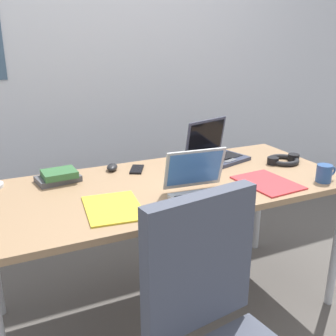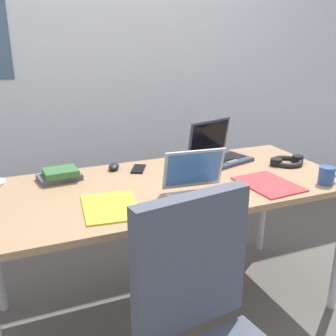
{
  "view_description": "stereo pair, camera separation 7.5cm",
  "coord_description": "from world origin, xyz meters",
  "px_view_note": "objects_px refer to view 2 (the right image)",
  "views": [
    {
      "loc": [
        -0.77,
        -1.67,
        1.45
      ],
      "look_at": [
        0.0,
        0.0,
        0.82
      ],
      "focal_mm": 42.63,
      "sensor_mm": 36.0,
      "label": 1
    },
    {
      "loc": [
        -0.71,
        -1.7,
        1.45
      ],
      "look_at": [
        0.0,
        0.0,
        0.82
      ],
      "focal_mm": 42.63,
      "sensor_mm": 36.0,
      "label": 2
    }
  ],
  "objects_px": {
    "laptop_front_left": "(219,153)",
    "paper_folder_center": "(268,184)",
    "laptop_mid_desk": "(200,190)",
    "coffee_mug": "(327,175)",
    "computer_mouse": "(114,166)",
    "paper_folder_front_right": "(111,207)",
    "book_stack": "(60,175)",
    "headphones": "(287,161)",
    "cell_phone": "(138,169)"
  },
  "relations": [
    {
      "from": "computer_mouse",
      "to": "book_stack",
      "type": "relative_size",
      "value": 0.43
    },
    {
      "from": "book_stack",
      "to": "coffee_mug",
      "type": "xyz_separation_m",
      "value": [
        1.2,
        -0.55,
        0.02
      ]
    },
    {
      "from": "headphones",
      "to": "book_stack",
      "type": "distance_m",
      "value": 1.25
    },
    {
      "from": "computer_mouse",
      "to": "paper_folder_front_right",
      "type": "xyz_separation_m",
      "value": [
        -0.15,
        -0.48,
        -0.01
      ]
    },
    {
      "from": "book_stack",
      "to": "paper_folder_front_right",
      "type": "distance_m",
      "value": 0.45
    },
    {
      "from": "headphones",
      "to": "paper_folder_center",
      "type": "bearing_deg",
      "value": -141.61
    },
    {
      "from": "laptop_front_left",
      "to": "book_stack",
      "type": "height_order",
      "value": "laptop_front_left"
    },
    {
      "from": "laptop_front_left",
      "to": "coffee_mug",
      "type": "relative_size",
      "value": 3.2
    },
    {
      "from": "cell_phone",
      "to": "computer_mouse",
      "type": "bearing_deg",
      "value": -177.4
    },
    {
      "from": "laptop_mid_desk",
      "to": "paper_folder_center",
      "type": "distance_m",
      "value": 0.39
    },
    {
      "from": "laptop_mid_desk",
      "to": "book_stack",
      "type": "height_order",
      "value": "laptop_mid_desk"
    },
    {
      "from": "laptop_front_left",
      "to": "headphones",
      "type": "relative_size",
      "value": 1.69
    },
    {
      "from": "cell_phone",
      "to": "laptop_mid_desk",
      "type": "bearing_deg",
      "value": -47.4
    },
    {
      "from": "computer_mouse",
      "to": "paper_folder_front_right",
      "type": "height_order",
      "value": "computer_mouse"
    },
    {
      "from": "paper_folder_center",
      "to": "headphones",
      "type": "bearing_deg",
      "value": 38.39
    },
    {
      "from": "headphones",
      "to": "laptop_mid_desk",
      "type": "bearing_deg",
      "value": -159.1
    },
    {
      "from": "laptop_front_left",
      "to": "coffee_mug",
      "type": "xyz_separation_m",
      "value": [
        0.3,
        -0.54,
        -0.0
      ]
    },
    {
      "from": "laptop_front_left",
      "to": "paper_folder_center",
      "type": "xyz_separation_m",
      "value": [
        0.03,
        -0.44,
        -0.04
      ]
    },
    {
      "from": "headphones",
      "to": "paper_folder_center",
      "type": "distance_m",
      "value": 0.38
    },
    {
      "from": "headphones",
      "to": "cell_phone",
      "type": "bearing_deg",
      "value": 164.38
    },
    {
      "from": "computer_mouse",
      "to": "cell_phone",
      "type": "xyz_separation_m",
      "value": [
        0.12,
        -0.06,
        -0.01
      ]
    },
    {
      "from": "headphones",
      "to": "paper_folder_front_right",
      "type": "bearing_deg",
      "value": -169.58
    },
    {
      "from": "laptop_front_left",
      "to": "paper_folder_front_right",
      "type": "bearing_deg",
      "value": -151.53
    },
    {
      "from": "computer_mouse",
      "to": "headphones",
      "type": "xyz_separation_m",
      "value": [
        0.93,
        -0.28,
        -0.0
      ]
    },
    {
      "from": "laptop_mid_desk",
      "to": "paper_folder_center",
      "type": "height_order",
      "value": "laptop_mid_desk"
    },
    {
      "from": "computer_mouse",
      "to": "cell_phone",
      "type": "height_order",
      "value": "computer_mouse"
    },
    {
      "from": "book_stack",
      "to": "paper_folder_front_right",
      "type": "xyz_separation_m",
      "value": [
        0.15,
        -0.42,
        -0.02
      ]
    },
    {
      "from": "headphones",
      "to": "paper_folder_center",
      "type": "xyz_separation_m",
      "value": [
        -0.29,
        -0.23,
        -0.01
      ]
    },
    {
      "from": "coffee_mug",
      "to": "paper_folder_front_right",
      "type": "bearing_deg",
      "value": 172.87
    },
    {
      "from": "laptop_mid_desk",
      "to": "headphones",
      "type": "height_order",
      "value": "laptop_mid_desk"
    },
    {
      "from": "headphones",
      "to": "paper_folder_front_right",
      "type": "height_order",
      "value": "headphones"
    },
    {
      "from": "laptop_mid_desk",
      "to": "computer_mouse",
      "type": "bearing_deg",
      "value": 114.58
    },
    {
      "from": "book_stack",
      "to": "coffee_mug",
      "type": "bearing_deg",
      "value": -24.75
    },
    {
      "from": "laptop_front_left",
      "to": "computer_mouse",
      "type": "relative_size",
      "value": 3.77
    },
    {
      "from": "cell_phone",
      "to": "coffee_mug",
      "type": "bearing_deg",
      "value": -7.38
    },
    {
      "from": "headphones",
      "to": "computer_mouse",
      "type": "bearing_deg",
      "value": 163.06
    },
    {
      "from": "paper_folder_front_right",
      "to": "coffee_mug",
      "type": "xyz_separation_m",
      "value": [
        1.05,
        -0.13,
        0.04
      ]
    },
    {
      "from": "computer_mouse",
      "to": "paper_folder_front_right",
      "type": "relative_size",
      "value": 0.31
    },
    {
      "from": "laptop_mid_desk",
      "to": "cell_phone",
      "type": "height_order",
      "value": "laptop_mid_desk"
    },
    {
      "from": "laptop_mid_desk",
      "to": "laptop_front_left",
      "type": "relative_size",
      "value": 0.86
    },
    {
      "from": "laptop_mid_desk",
      "to": "cell_phone",
      "type": "xyz_separation_m",
      "value": [
        -0.13,
        0.49,
        -0.04
      ]
    },
    {
      "from": "laptop_mid_desk",
      "to": "paper_folder_center",
      "type": "relative_size",
      "value": 1.0
    },
    {
      "from": "laptop_front_left",
      "to": "paper_folder_center",
      "type": "bearing_deg",
      "value": -86.05
    },
    {
      "from": "laptop_mid_desk",
      "to": "coffee_mug",
      "type": "relative_size",
      "value": 2.74
    },
    {
      "from": "headphones",
      "to": "coffee_mug",
      "type": "xyz_separation_m",
      "value": [
        -0.02,
        -0.33,
        0.03
      ]
    },
    {
      "from": "laptop_mid_desk",
      "to": "headphones",
      "type": "relative_size",
      "value": 1.45
    },
    {
      "from": "laptop_mid_desk",
      "to": "headphones",
      "type": "xyz_separation_m",
      "value": [
        0.68,
        0.26,
        -0.03
      ]
    },
    {
      "from": "paper_folder_front_right",
      "to": "book_stack",
      "type": "bearing_deg",
      "value": 109.41
    },
    {
      "from": "coffee_mug",
      "to": "cell_phone",
      "type": "bearing_deg",
      "value": 144.73
    },
    {
      "from": "book_stack",
      "to": "paper_folder_center",
      "type": "xyz_separation_m",
      "value": [
        0.93,
        -0.46,
        -0.02
      ]
    }
  ]
}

